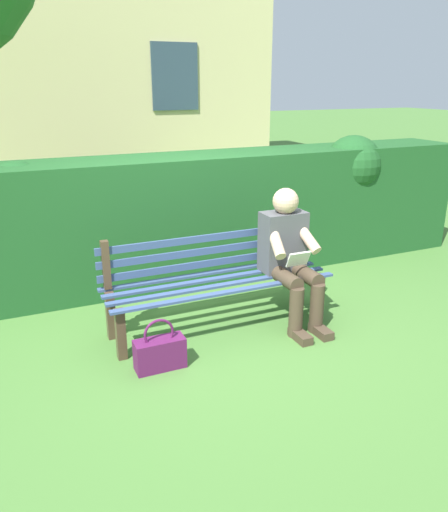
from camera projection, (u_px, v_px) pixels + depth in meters
The scene contains 5 objects.
ground at pixel (219, 327), 4.31m from camera, with size 60.00×60.00×0.00m, color #477533.
park_bench at pixel (215, 277), 4.24m from camera, with size 1.92×0.51×0.82m.
person_seated at pixel (290, 254), 4.26m from camera, with size 0.44×0.73×1.15m.
hedge_backdrop at pixel (193, 214), 5.27m from camera, with size 6.54×0.80×1.42m.
handbag at pixel (160, 352), 3.65m from camera, with size 0.37×0.15×0.40m.
Camera 1 is at (1.54, 3.56, 1.99)m, focal length 35.28 mm.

